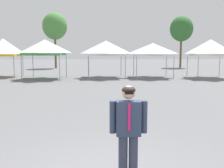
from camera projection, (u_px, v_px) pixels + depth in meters
canopy_tent_left_of_center at (3, 47)px, 23.43m from camera, size 2.83×2.83×3.48m
canopy_tent_far_right at (45, 47)px, 21.76m from camera, size 3.26×3.26×3.32m
canopy_tent_behind_left at (106, 48)px, 22.87m from camera, size 3.40×3.40×3.27m
canopy_tent_behind_center at (153, 50)px, 22.94m from camera, size 3.38×3.38×3.05m
canopy_tent_center at (210, 48)px, 22.47m from camera, size 3.26×3.26×3.37m
person_foreground at (128, 129)px, 4.47m from camera, size 0.65×0.26×1.78m
tree_behind_tents_center at (181, 29)px, 36.35m from camera, size 3.21×3.21×7.23m
tree_behind_tents_left at (55, 26)px, 35.15m from camera, size 3.32×3.32×7.55m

